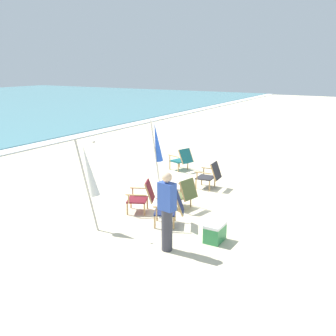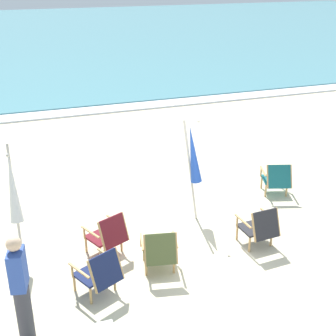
{
  "view_description": "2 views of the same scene",
  "coord_description": "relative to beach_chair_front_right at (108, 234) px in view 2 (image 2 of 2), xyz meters",
  "views": [
    {
      "loc": [
        -9.23,
        -4.79,
        3.63
      ],
      "look_at": [
        0.23,
        0.77,
        0.73
      ],
      "focal_mm": 42.0,
      "sensor_mm": 36.0,
      "label": 1
    },
    {
      "loc": [
        -2.79,
        -6.5,
        4.8
      ],
      "look_at": [
        0.23,
        2.2,
        0.75
      ],
      "focal_mm": 50.0,
      "sensor_mm": 36.0,
      "label": 2
    }
  ],
  "objects": [
    {
      "name": "person_near_chairs",
      "position": [
        -1.51,
        -1.6,
        0.41
      ],
      "size": [
        0.26,
        0.37,
        1.63
      ],
      "color": "#383842",
      "rests_on": "ground"
    },
    {
      "name": "beach_chair_front_left",
      "position": [
        4.05,
        1.07,
        -0.01
      ],
      "size": [
        0.77,
        0.87,
        0.79
      ],
      "color": "#196066",
      "rests_on": "ground"
    },
    {
      "name": "beach_chair_front_right",
      "position": [
        0.0,
        0.0,
        0.0
      ],
      "size": [
        0.8,
        0.84,
        0.82
      ],
      "color": "maroon",
      "rests_on": "ground"
    },
    {
      "name": "umbrella_furled_white",
      "position": [
        -1.46,
        0.43,
        0.92
      ],
      "size": [
        0.23,
        0.64,
        2.06
      ],
      "color": "#B7B2A8",
      "rests_on": "ground"
    },
    {
      "name": "umbrella_furled_blue",
      "position": [
        1.9,
        0.77,
        0.95
      ],
      "size": [
        0.43,
        0.39,
        2.11
      ],
      "color": "#B7B2A8",
      "rests_on": "ground"
    },
    {
      "name": "beach_chair_back_right",
      "position": [
        0.7,
        -0.77,
        -0.0
      ],
      "size": [
        0.7,
        0.78,
        0.82
      ],
      "color": "#515B33",
      "rests_on": "ground"
    },
    {
      "name": "sea",
      "position": [
        1.47,
        29.3,
        -0.38
      ],
      "size": [
        80.0,
        40.0,
        0.1
      ],
      "primitive_type": "cube",
      "color": "teal",
      "rests_on": "ground"
    },
    {
      "name": "surf_band",
      "position": [
        1.47,
        9.0,
        -0.4
      ],
      "size": [
        80.0,
        1.1,
        0.06
      ],
      "primitive_type": "cube",
      "color": "white",
      "rests_on": "ground"
    },
    {
      "name": "ground_plane",
      "position": [
        1.47,
        -0.5,
        -0.43
      ],
      "size": [
        80.0,
        80.0,
        0.0
      ],
      "primitive_type": "plane",
      "color": "beige"
    },
    {
      "name": "beach_chair_mid_center",
      "position": [
        2.65,
        -0.65,
        -0.0
      ],
      "size": [
        0.63,
        0.72,
        0.82
      ],
      "color": "#28282D",
      "rests_on": "ground"
    },
    {
      "name": "beach_chair_far_center",
      "position": [
        -0.36,
        -1.04,
        -0.0
      ],
      "size": [
        0.81,
        0.86,
        0.81
      ],
      "color": "#19234C",
      "rests_on": "ground"
    }
  ]
}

